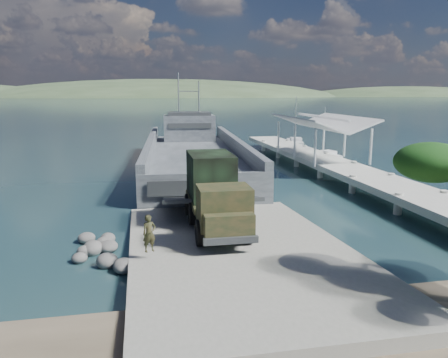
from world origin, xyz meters
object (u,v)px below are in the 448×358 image
military_truck (215,192)px  sailboat_far (295,143)px  pier (325,155)px  sailboat_near (324,156)px  landing_craft (194,160)px  soldier (150,242)px

military_truck → sailboat_far: sailboat_far is taller
military_truck → sailboat_far: size_ratio=1.14×
sailboat_far → pier: bearing=-89.5°
pier → sailboat_near: bearing=66.4°
landing_craft → soldier: (-5.05, -24.71, 0.44)m
landing_craft → soldier: bearing=-97.4°
sailboat_near → sailboat_far: (1.12, 12.44, 0.06)m
sailboat_near → sailboat_far: size_ratio=0.85×
sailboat_near → pier: bearing=-128.8°
pier → soldier: 26.84m
landing_craft → sailboat_far: landing_craft is taller
pier → sailboat_far: sailboat_far is taller
pier → soldier: size_ratio=27.36×
pier → landing_craft: 12.72m
military_truck → sailboat_near: 29.45m
military_truck → sailboat_near: bearing=55.8°
soldier → landing_craft: bearing=58.9°
sailboat_near → sailboat_far: sailboat_far is taller
sailboat_near → sailboat_far: 12.49m
sailboat_far → landing_craft: bearing=-122.9°
pier → landing_craft: landing_craft is taller
landing_craft → sailboat_near: landing_craft is taller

